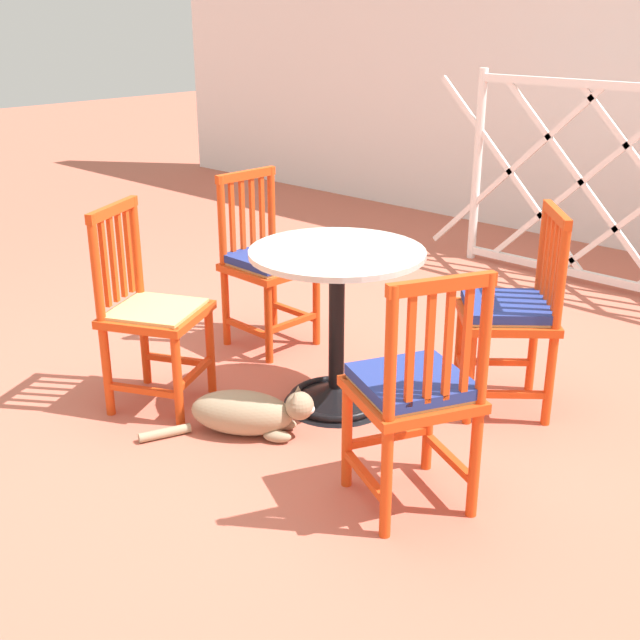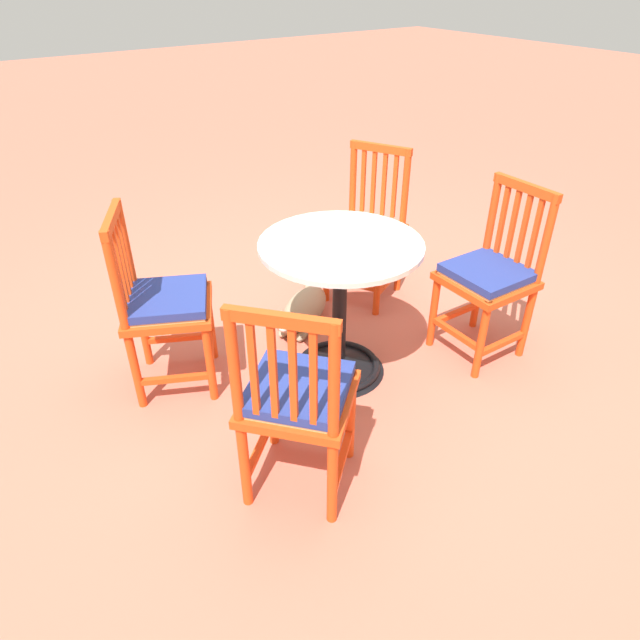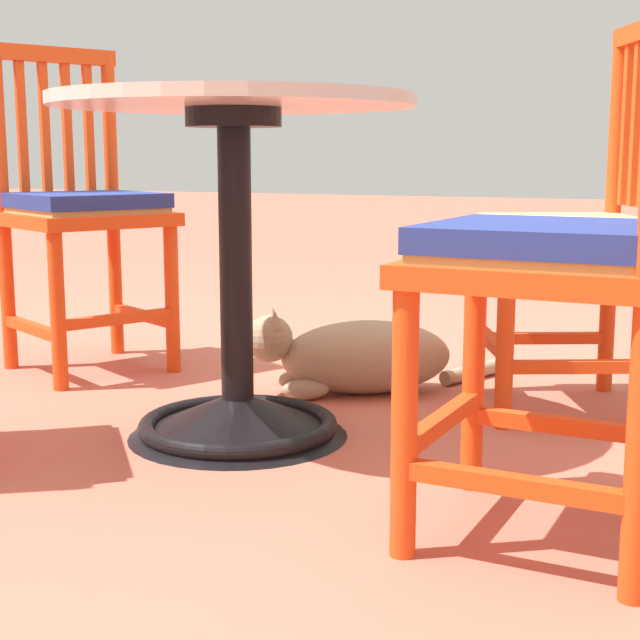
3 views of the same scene
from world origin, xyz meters
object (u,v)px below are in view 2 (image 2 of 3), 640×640
orange_chair_by_planter (489,277)px  orange_chair_tucked_in (297,399)px  orange_chair_facing_out (163,305)px  tabby_cat (302,312)px  cafe_table (339,324)px  orange_chair_at_corner (367,230)px

orange_chair_by_planter → orange_chair_tucked_in: same height
orange_chair_tucked_in → orange_chair_facing_out: bearing=-80.4°
orange_chair_by_planter → tabby_cat: 1.06m
cafe_table → orange_chair_by_planter: bearing=159.0°
orange_chair_tucked_in → orange_chair_by_planter: bearing=-170.5°
orange_chair_facing_out → orange_chair_tucked_in: 0.92m
cafe_table → orange_chair_at_corner: size_ratio=0.83×
cafe_table → tabby_cat: cafe_table is taller
cafe_table → orange_chair_facing_out: bearing=-29.3°
orange_chair_at_corner → orange_chair_facing_out: bearing=5.9°
cafe_table → orange_chair_facing_out: size_ratio=0.83×
orange_chair_by_planter → tabby_cat: orange_chair_by_planter is taller
orange_chair_facing_out → cafe_table: bearing=150.7°
orange_chair_facing_out → orange_chair_tucked_in: size_ratio=1.00×
orange_chair_by_planter → orange_chair_tucked_in: (1.31, 0.22, 0.00)m
orange_chair_at_corner → orange_chair_facing_out: size_ratio=1.00×
orange_chair_at_corner → orange_chair_facing_out: 1.35m
cafe_table → orange_chair_facing_out: 0.85m
orange_chair_by_planter → tabby_cat: (0.66, -0.74, -0.35)m
orange_chair_at_corner → orange_chair_facing_out: same height
orange_chair_at_corner → orange_chair_by_planter: bearing=98.7°
orange_chair_by_planter → orange_chair_at_corner: same height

